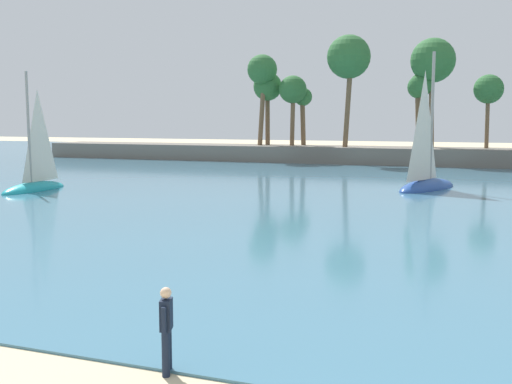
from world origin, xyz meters
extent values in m
cube|color=teal|center=(0.00, 56.98, 0.03)|extent=(220.00, 94.65, 0.06)
cube|color=slate|center=(0.00, 64.30, 0.90)|extent=(87.85, 6.00, 1.80)
cylinder|color=brown|center=(-0.19, 65.45, 5.04)|extent=(0.74, 0.81, 6.50)
sphere|color=#2D6633|center=(-0.19, 65.45, 8.27)|extent=(2.44, 2.44, 2.44)
cylinder|color=brown|center=(-12.98, 65.72, 4.50)|extent=(0.67, 0.72, 5.43)
sphere|color=#2D6633|center=(-12.98, 65.72, 7.21)|extent=(2.02, 2.02, 2.02)
cylinder|color=brown|center=(-17.10, 65.47, 5.11)|extent=(0.68, 0.85, 6.65)
sphere|color=#2D6633|center=(-17.10, 65.47, 8.42)|extent=(3.24, 3.24, 3.24)
cylinder|color=brown|center=(-13.83, 64.52, 4.89)|extent=(0.65, 0.65, 6.20)
sphere|color=#2D6633|center=(-13.83, 64.52, 7.98)|extent=(3.06, 3.06, 3.06)
cylinder|color=brown|center=(6.36, 65.09, 4.75)|extent=(0.46, 0.42, 5.91)
sphere|color=#2D6633|center=(6.36, 65.09, 7.71)|extent=(2.90, 2.90, 2.90)
cylinder|color=brown|center=(-0.44, 65.75, 4.93)|extent=(0.79, 0.69, 6.30)
sphere|color=#2D6633|center=(-0.44, 65.75, 8.07)|extent=(2.40, 2.40, 2.40)
cylinder|color=brown|center=(0.88, 65.55, 6.27)|extent=(0.78, 0.73, 8.96)
sphere|color=#2D6633|center=(0.88, 65.55, 10.74)|extent=(4.56, 4.56, 4.56)
cylinder|color=brown|center=(-17.33, 64.28, 6.01)|extent=(0.98, 0.74, 8.45)
sphere|color=#2D6633|center=(-17.33, 64.28, 10.23)|extent=(3.34, 3.34, 3.34)
cylinder|color=brown|center=(-7.32, 62.89, 6.47)|extent=(1.06, 0.85, 9.36)
sphere|color=#2D6633|center=(-7.32, 62.89, 11.14)|extent=(4.51, 4.51, 4.51)
cylinder|color=#141E33|center=(0.26, 9.73, 0.43)|extent=(0.15, 0.15, 0.86)
cylinder|color=#141E33|center=(0.33, 9.52, 0.43)|extent=(0.15, 0.15, 0.86)
cube|color=#141E33|center=(0.30, 9.62, 1.15)|extent=(0.30, 0.39, 0.58)
sphere|color=beige|center=(0.30, 9.62, 1.56)|extent=(0.21, 0.21, 0.21)
cylinder|color=#141E33|center=(0.22, 9.84, 1.11)|extent=(0.09, 0.09, 0.50)
cylinder|color=#141E33|center=(0.37, 9.40, 1.11)|extent=(0.09, 0.09, 0.50)
ellipsoid|color=#234793|center=(2.50, 41.85, 0.06)|extent=(4.39, 7.02, 1.35)
cylinder|color=gray|center=(2.62, 42.16, 4.95)|extent=(0.20, 0.20, 8.43)
pyramid|color=silver|center=(2.20, 41.10, 4.32)|extent=(1.32, 2.89, 7.17)
ellipsoid|color=teal|center=(-21.78, 32.01, 0.06)|extent=(1.79, 5.74, 1.14)
cylinder|color=gray|center=(-21.78, 31.72, 4.21)|extent=(0.17, 0.17, 7.15)
pyramid|color=silver|center=(-21.79, 32.70, 3.67)|extent=(0.20, 2.58, 6.08)
camera|label=1|loc=(5.57, 0.11, 4.74)|focal=42.23mm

